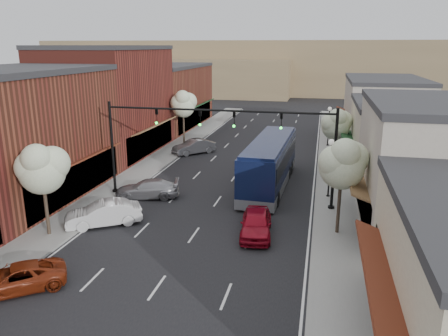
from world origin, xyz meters
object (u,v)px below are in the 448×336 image
Objects in this scene: parked_car_e at (194,147)px; tree_right_near at (343,163)px; coach_bus at (270,163)px; parked_car_b at (103,214)px; red_hatchback at (256,223)px; lamp_post_near at (330,159)px; parked_car_c at (147,189)px; signal_mast_left at (142,135)px; tree_left_near at (42,168)px; tree_left_far at (183,104)px; parked_car_a at (16,278)px; signal_mast_right at (299,143)px; lamp_post_far at (329,120)px; tree_right_far at (336,123)px.

tree_right_near is at bearing -7.26° from parked_car_e.
parked_car_b is at bearing -130.00° from coach_bus.
tree_right_near is 1.34× the size of red_hatchback.
lamp_post_near is 17.64m from parked_car_e.
lamp_post_near is 0.95× the size of parked_car_c.
tree_left_near is at bearing -108.10° from signal_mast_left.
parked_car_a is at bearing -86.27° from tree_left_far.
signal_mast_right is 16.05m from tree_left_near.
red_hatchback is (11.85, 2.89, -3.47)m from tree_left_near.
tree_left_near is at bearing -90.00° from tree_left_far.
signal_mast_left is 6.96m from parked_car_b.
lamp_post_near is at bearing 54.95° from red_hatchback.
parked_car_b is at bearing -118.02° from lamp_post_far.
signal_mast_right is 18.46m from parked_car_a.
signal_mast_right reaches higher than parked_car_e.
signal_mast_right is 3.69m from lamp_post_near.
tree_left_far is (-0.00, 26.00, 0.38)m from tree_left_near.
parked_car_c is (-13.60, 3.72, -3.77)m from tree_right_near.
signal_mast_left is 10.16m from coach_bus.
tree_left_far reaches higher than tree_left_near.
lamp_post_far is (-0.55, 8.06, -0.99)m from tree_right_far.
signal_mast_right reaches higher than lamp_post_near.
tree_left_near is (-2.63, -8.05, -0.40)m from signal_mast_left.
coach_bus is at bearing 158.75° from lamp_post_near.
tree_right_far is 0.89× the size of tree_left_far.
signal_mast_right is at bearing -96.22° from lamp_post_far.
tree_left_far reaches higher than tree_right_near.
coach_bus is at bearing 25.90° from signal_mast_left.
tree_right_near is 1.29× the size of parked_car_b.
tree_left_near reaches higher than red_hatchback.
coach_bus is (-5.14, 8.34, -2.47)m from tree_right_near.
tree_right_far is at bearing 118.60° from parked_car_c.
signal_mast_right reaches higher than tree_right_far.
tree_left_far reaches higher than parked_car_c.
tree_right_near is 0.47× the size of coach_bus.
lamp_post_far is at bearing 56.14° from signal_mast_left.
signal_mast_left reaches higher than parked_car_e.
tree_left_near reaches higher than lamp_post_far.
tree_right_far is 29.59m from parked_car_a.
coach_bus is at bearing -50.00° from tree_left_far.
signal_mast_left reaches higher than parked_car_c.
tree_left_near is (-16.60, -20.00, 0.23)m from tree_right_far.
parked_car_a is (-14.55, -25.54, -3.38)m from tree_right_far.
coach_bus is (-4.59, 1.79, -1.02)m from lamp_post_near.
coach_bus is (8.83, 4.29, -2.64)m from signal_mast_left.
lamp_post_near is at bearing 94.77° from tree_right_near.
signal_mast_right is at bearing 123.91° from tree_right_near.
lamp_post_near is at bearing -93.31° from tree_right_far.
lamp_post_far is at bearing 133.83° from parked_car_c.
tree_left_far is 1.38× the size of lamp_post_near.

